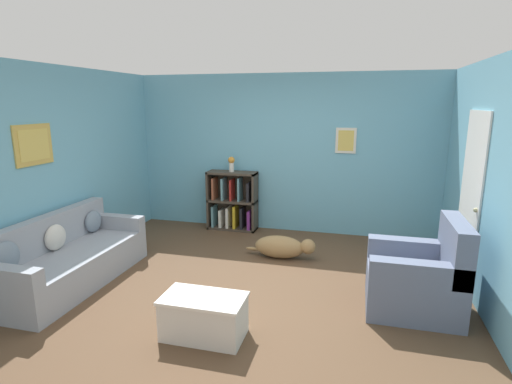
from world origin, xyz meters
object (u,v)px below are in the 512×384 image
recliner_chair (420,278)px  vase (231,163)px  couch (68,259)px  bookshelf (233,202)px  dog (283,247)px  coffee_table (204,315)px

recliner_chair → vase: size_ratio=3.90×
recliner_chair → couch: bearing=-174.6°
bookshelf → recliner_chair: (2.73, -2.15, -0.12)m
bookshelf → dog: bearing=-45.7°
recliner_chair → coffee_table: 2.25m
bookshelf → coffee_table: 3.29m
coffee_table → couch: bearing=161.8°
bookshelf → recliner_chair: bearing=-38.3°
dog → vase: 1.83m
coffee_table → dog: (0.34, 2.08, -0.05)m
couch → bookshelf: size_ratio=2.02×
couch → vase: vase is taller
bookshelf → couch: bearing=-116.5°
couch → recliner_chair: 4.01m
coffee_table → dog: size_ratio=0.77×
couch → dog: size_ratio=2.02×
bookshelf → dog: 1.58m
coffee_table → vase: bearing=103.3°
couch → recliner_chair: bearing=5.4°
recliner_chair → vase: vase is taller
couch → coffee_table: couch is taller
couch → bookshelf: bookshelf is taller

